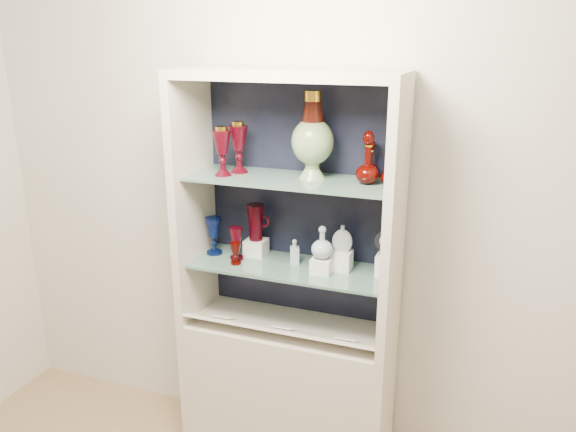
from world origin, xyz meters
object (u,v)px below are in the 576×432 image
(cobalt_goblet, at_px, (214,236))
(flat_flask, at_px, (342,238))
(ruby_goblet_tall, at_px, (236,243))
(enamel_urn, at_px, (313,135))
(lidded_bowl, at_px, (390,174))
(ruby_decanter_a, at_px, (368,154))
(ruby_pitcher, at_px, (256,222))
(ruby_decanter_b, at_px, (370,158))
(clear_round_decanter, at_px, (322,243))
(cameo_medallion, at_px, (387,242))
(pedestal_lamp_right, at_px, (222,151))
(ruby_goblet_small, at_px, (236,253))
(clear_square_bottle, at_px, (295,252))
(pedestal_lamp_left, at_px, (239,147))

(cobalt_goblet, height_order, flat_flask, flat_flask)
(ruby_goblet_tall, bearing_deg, flat_flask, 4.72)
(enamel_urn, relative_size, lidded_bowl, 4.16)
(lidded_bowl, height_order, cobalt_goblet, lidded_bowl)
(ruby_decanter_a, height_order, flat_flask, ruby_decanter_a)
(ruby_goblet_tall, relative_size, ruby_pitcher, 0.89)
(ruby_decanter_a, height_order, ruby_goblet_tall, ruby_decanter_a)
(enamel_urn, relative_size, ruby_decanter_b, 2.04)
(lidded_bowl, distance_m, clear_round_decanter, 0.43)
(enamel_urn, xyz_separation_m, flat_flask, (0.15, 0.00, -0.46))
(ruby_decanter_a, xyz_separation_m, ruby_decanter_b, (-0.01, 0.09, -0.03))
(ruby_goblet_tall, relative_size, cameo_medallion, 1.27)
(flat_flask, bearing_deg, ruby_goblet_tall, 172.84)
(pedestal_lamp_right, height_order, ruby_goblet_small, pedestal_lamp_right)
(cobalt_goblet, distance_m, ruby_goblet_tall, 0.14)
(enamel_urn, distance_m, lidded_bowl, 0.38)
(ruby_decanter_b, height_order, flat_flask, ruby_decanter_b)
(clear_square_bottle, xyz_separation_m, clear_round_decanter, (0.15, -0.06, 0.08))
(lidded_bowl, bearing_deg, ruby_goblet_tall, -176.62)
(pedestal_lamp_left, xyz_separation_m, cameo_medallion, (0.70, 0.00, -0.38))
(enamel_urn, relative_size, cameo_medallion, 3.07)
(pedestal_lamp_left, xyz_separation_m, flat_flask, (0.50, 0.00, -0.38))
(enamel_urn, xyz_separation_m, cobalt_goblet, (-0.50, -0.01, -0.52))
(enamel_urn, relative_size, ruby_goblet_small, 3.68)
(pedestal_lamp_right, relative_size, cobalt_goblet, 1.19)
(cobalt_goblet, distance_m, clear_square_bottle, 0.42)
(ruby_goblet_small, bearing_deg, lidded_bowl, 8.51)
(flat_flask, height_order, clear_round_decanter, flat_flask)
(clear_square_bottle, distance_m, clear_round_decanter, 0.18)
(clear_square_bottle, bearing_deg, ruby_goblet_tall, -172.60)
(ruby_goblet_small, height_order, ruby_pitcher, ruby_pitcher)
(ruby_decanter_a, bearing_deg, ruby_goblet_tall, -177.71)
(cameo_medallion, bearing_deg, ruby_goblet_tall, 166.99)
(ruby_decanter_a, distance_m, ruby_goblet_tall, 0.77)
(ruby_decanter_a, bearing_deg, lidded_bowl, 10.26)
(ruby_decanter_a, distance_m, clear_square_bottle, 0.59)
(enamel_urn, height_order, ruby_pitcher, enamel_urn)
(lidded_bowl, relative_size, clear_round_decanter, 0.63)
(ruby_decanter_a, xyz_separation_m, clear_square_bottle, (-0.33, 0.01, -0.49))
(ruby_decanter_a, distance_m, flat_flask, 0.41)
(clear_square_bottle, bearing_deg, enamel_urn, 2.22)
(flat_flask, bearing_deg, enamel_urn, 169.00)
(ruby_pitcher, bearing_deg, lidded_bowl, -4.68)
(enamel_urn, bearing_deg, cameo_medallion, 0.20)
(pedestal_lamp_right, relative_size, cameo_medallion, 1.78)
(ruby_decanter_b, xyz_separation_m, clear_square_bottle, (-0.32, -0.08, -0.45))
(pedestal_lamp_left, xyz_separation_m, lidded_bowl, (0.70, 0.00, -0.07))
(pedestal_lamp_left, xyz_separation_m, ruby_decanter_b, (0.60, 0.08, -0.02))
(enamel_urn, bearing_deg, ruby_decanter_b, 18.12)
(pedestal_lamp_right, distance_m, cameo_medallion, 0.84)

